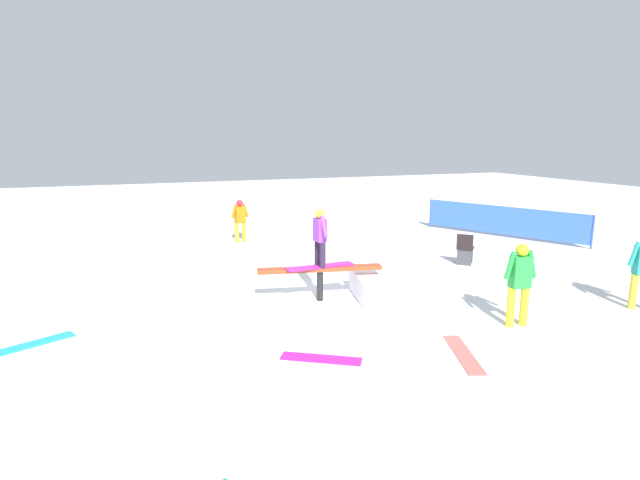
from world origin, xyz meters
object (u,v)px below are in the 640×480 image
loose_snowboard_coral (463,354)px  main_rider_on_rail (320,240)px  bystander_orange (240,219)px  loose_snowboard_magenta (321,359)px  rail_feature (320,272)px  folding_chair (465,250)px  bystander_green (520,280)px  loose_snowboard_cyan (33,344)px

loose_snowboard_coral → main_rider_on_rail: bearing=-140.6°
bystander_orange → loose_snowboard_magenta: bearing=-108.1°
rail_feature → loose_snowboard_coral: size_ratio=1.78×
rail_feature → loose_snowboard_magenta: size_ratio=2.06×
loose_snowboard_coral → bystander_orange: bearing=-151.3°
rail_feature → folding_chair: 5.13m
loose_snowboard_magenta → folding_chair: (-5.96, -4.23, 0.40)m
folding_chair → loose_snowboard_magenta: bearing=79.1°
bystander_orange → bystander_green: bearing=-84.5°
bystander_green → loose_snowboard_magenta: (3.99, 0.02, -0.88)m
main_rider_on_rail → bystander_orange: 6.67m
loose_snowboard_cyan → folding_chair: 10.58m
main_rider_on_rail → loose_snowboard_coral: (-1.20, 3.46, -1.35)m
folding_chair → bystander_orange: bearing=-1.0°
rail_feature → main_rider_on_rail: 0.71m
bystander_green → folding_chair: size_ratio=1.81×
loose_snowboard_magenta → loose_snowboard_cyan: (4.44, -2.33, 0.00)m
main_rider_on_rail → bystander_orange: main_rider_on_rail is taller
loose_snowboard_coral → loose_snowboard_magenta: 2.36m
bystander_orange → bystander_green: 9.94m
loose_snowboard_cyan → folding_chair: size_ratio=1.49×
loose_snowboard_magenta → folding_chair: folding_chair is taller
bystander_orange → main_rider_on_rail: bearing=-100.9°
bystander_green → loose_snowboard_cyan: bearing=172.8°
rail_feature → loose_snowboard_coral: bearing=121.4°
main_rider_on_rail → bystander_green: bearing=134.4°
rail_feature → bystander_green: bystander_green is taller
folding_chair → bystander_green: bearing=108.6°
main_rider_on_rail → loose_snowboard_magenta: bearing=66.7°
bystander_orange → rail_feature: bearing=-100.9°
loose_snowboard_coral → loose_snowboard_cyan: size_ratio=1.16×
main_rider_on_rail → folding_chair: 5.21m
main_rider_on_rail → loose_snowboard_magenta: size_ratio=1.17×
bystander_orange → loose_snowboard_magenta: bystander_orange is taller
bystander_orange → folding_chair: (-5.23, 5.18, -0.40)m
loose_snowboard_coral → loose_snowboard_magenta: size_ratio=1.15×
bystander_green → loose_snowboard_coral: bystander_green is taller
main_rider_on_rail → folding_chair: main_rider_on_rail is taller
loose_snowboard_coral → loose_snowboard_magenta: bearing=-86.8°
rail_feature → loose_snowboard_coral: (-1.20, 3.46, -0.63)m
rail_feature → loose_snowboard_coral: 3.71m
rail_feature → main_rider_on_rail: main_rider_on_rail is taller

